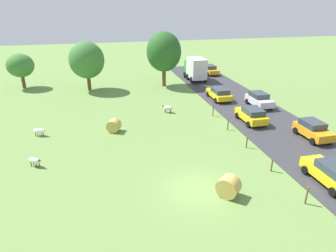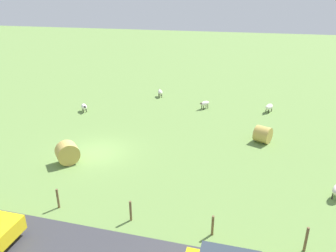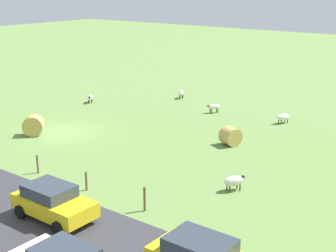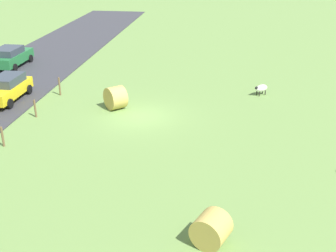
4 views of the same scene
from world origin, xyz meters
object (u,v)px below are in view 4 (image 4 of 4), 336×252
object	(u,v)px
hay_bale_0	(211,229)
sheep_1	(261,88)
car_5	(10,56)
hay_bale_1	(116,98)
car_2	(7,88)

from	to	relation	value
hay_bale_0	sheep_1	bearing A→B (deg)	-99.48
car_5	sheep_1	bearing A→B (deg)	168.34
hay_bale_1	car_2	world-z (taller)	car_2
hay_bale_0	car_2	distance (m)	19.22
hay_bale_1	car_2	bearing A→B (deg)	-3.05
hay_bale_1	car_2	xyz separation A→B (m)	(7.58, -0.40, 0.16)
car_2	sheep_1	bearing A→B (deg)	-168.38
sheep_1	hay_bale_1	world-z (taller)	hay_bale_1
hay_bale_0	hay_bale_1	world-z (taller)	hay_bale_1
sheep_1	hay_bale_0	distance (m)	16.59
sheep_1	car_5	world-z (taller)	car_5
car_2	car_5	bearing A→B (deg)	-64.73
hay_bale_0	car_2	bearing A→B (deg)	-42.04
car_5	car_2	bearing A→B (deg)	115.27
hay_bale_0	car_5	size ratio (longest dim) A/B	0.27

